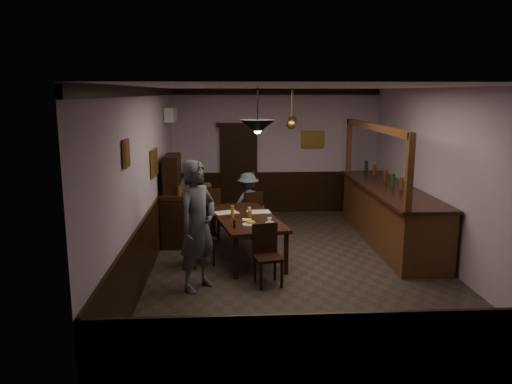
{
  "coord_description": "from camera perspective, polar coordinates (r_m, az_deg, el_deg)",
  "views": [
    {
      "loc": [
        -1.16,
        -8.04,
        2.92
      ],
      "look_at": [
        -0.66,
        0.77,
        1.15
      ],
      "focal_mm": 35.0,
      "sensor_mm": 36.0,
      "label": 1
    }
  ],
  "objects": [
    {
      "name": "beer_glass",
      "position": [
        8.84,
        -2.72,
        -2.21
      ],
      "size": [
        0.06,
        0.06,
        0.2
      ],
      "primitive_type": "cylinder",
      "color": "#BF721E",
      "rests_on": "dining_table"
    },
    {
      "name": "room",
      "position": [
        8.25,
        4.88,
        1.38
      ],
      "size": [
        5.01,
        8.01,
        3.01
      ],
      "color": "#2D2621",
      "rests_on": "ground"
    },
    {
      "name": "newspaper_left",
      "position": [
        9.16,
        -3.42,
        -2.35
      ],
      "size": [
        0.5,
        0.43,
        0.01
      ],
      "primitive_type": "cube",
      "rotation": [
        0.0,
        0.0,
        0.35
      ],
      "color": "silver",
      "rests_on": "dining_table"
    },
    {
      "name": "dining_table",
      "position": [
        8.9,
        -1.21,
        -3.2
      ],
      "size": [
        1.44,
        2.36,
        0.75
      ],
      "rotation": [
        0.0,
        0.0,
        0.21
      ],
      "color": "black",
      "rests_on": "ground"
    },
    {
      "name": "napkin",
      "position": [
        8.65,
        -1.05,
        -3.17
      ],
      "size": [
        0.18,
        0.18,
        0.0
      ],
      "primitive_type": "cube",
      "rotation": [
        0.0,
        0.0,
        0.21
      ],
      "color": "#FFEC5D",
      "rests_on": "dining_table"
    },
    {
      "name": "soda_can",
      "position": [
        8.81,
        -0.69,
        -2.51
      ],
      "size": [
        0.07,
        0.07,
        0.12
      ],
      "primitive_type": "cylinder",
      "color": "#EEA614",
      "rests_on": "dining_table"
    },
    {
      "name": "chair_near",
      "position": [
        7.72,
        1.23,
        -6.82
      ],
      "size": [
        0.49,
        0.49,
        0.94
      ],
      "rotation": [
        0.0,
        0.0,
        0.23
      ],
      "color": "black",
      "rests_on": "ground"
    },
    {
      "name": "picture_left_small",
      "position": [
        6.61,
        -14.6,
        4.3
      ],
      "size": [
        0.04,
        0.28,
        0.36
      ],
      "color": "olive",
      "rests_on": "ground"
    },
    {
      "name": "pendant_iron",
      "position": [
        7.86,
        0.19,
        7.46
      ],
      "size": [
        0.56,
        0.56,
        0.72
      ],
      "color": "black",
      "rests_on": "ground"
    },
    {
      "name": "ac_unit",
      "position": [
        11.02,
        -9.73,
        8.73
      ],
      "size": [
        0.2,
        0.85,
        0.3
      ],
      "color": "white",
      "rests_on": "ground"
    },
    {
      "name": "pastry_ring_a",
      "position": [
        8.39,
        -0.72,
        -3.4
      ],
      "size": [
        0.13,
        0.13,
        0.04
      ],
      "primitive_type": "torus",
      "color": "#C68C47",
      "rests_on": "pastry_plate"
    },
    {
      "name": "chair_far_left",
      "position": [
        10.03,
        -5.49,
        -2.2
      ],
      "size": [
        0.55,
        0.55,
        1.06
      ],
      "rotation": [
        0.0,
        0.0,
        3.36
      ],
      "color": "black",
      "rests_on": "ground"
    },
    {
      "name": "chair_side",
      "position": [
        8.56,
        -6.92,
        -4.84
      ],
      "size": [
        0.57,
        0.57,
        1.0
      ],
      "rotation": [
        0.0,
        0.0,
        1.97
      ],
      "color": "black",
      "rests_on": "ground"
    },
    {
      "name": "door_back",
      "position": [
        12.14,
        -1.99,
        2.46
      ],
      "size": [
        0.9,
        0.06,
        2.1
      ],
      "primitive_type": "cube",
      "color": "black",
      "rests_on": "ground"
    },
    {
      "name": "chair_far_right",
      "position": [
        10.25,
        -0.49,
        -2.23
      ],
      "size": [
        0.51,
        0.51,
        0.94
      ],
      "rotation": [
        0.0,
        0.0,
        3.44
      ],
      "color": "black",
      "rests_on": "ground"
    },
    {
      "name": "coffee_cup",
      "position": [
        8.45,
        1.55,
        -3.19
      ],
      "size": [
        0.1,
        0.1,
        0.07
      ],
      "primitive_type": "imported",
      "rotation": [
        0.0,
        0.0,
        0.21
      ],
      "color": "white",
      "rests_on": "saucer"
    },
    {
      "name": "bar_counter",
      "position": [
        10.14,
        14.96,
        -2.33
      ],
      "size": [
        0.97,
        4.15,
        2.33
      ],
      "color": "#441F12",
      "rests_on": "ground"
    },
    {
      "name": "saucer",
      "position": [
        8.44,
        1.59,
        -3.52
      ],
      "size": [
        0.15,
        0.15,
        0.01
      ],
      "primitive_type": "cylinder",
      "color": "white",
      "rests_on": "dining_table"
    },
    {
      "name": "person_seated_left",
      "position": [
        10.31,
        -5.77,
        -1.95
      ],
      "size": [
        0.63,
        0.55,
        1.12
      ],
      "primitive_type": "imported",
      "rotation": [
        0.0,
        0.0,
        3.39
      ],
      "color": "#44482B",
      "rests_on": "ground"
    },
    {
      "name": "pendant_brass_far",
      "position": [
        11.32,
        4.2,
        8.15
      ],
      "size": [
        0.2,
        0.2,
        0.81
      ],
      "color": "#BF8C3F",
      "rests_on": "ground"
    },
    {
      "name": "pendant_brass_mid",
      "position": [
        9.95,
        4.06,
        7.73
      ],
      "size": [
        0.2,
        0.2,
        0.81
      ],
      "color": "#BF8C3F",
      "rests_on": "ground"
    },
    {
      "name": "water_glass",
      "position": [
        8.94,
        -0.76,
        -2.21
      ],
      "size": [
        0.06,
        0.06,
        0.15
      ],
      "primitive_type": "cylinder",
      "color": "silver",
      "rests_on": "dining_table"
    },
    {
      "name": "picture_left_large",
      "position": [
        9.02,
        -11.53,
        3.34
      ],
      "size": [
        0.04,
        0.62,
        0.48
      ],
      "color": "olive",
      "rests_on": "ground"
    },
    {
      "name": "pastry_ring_b",
      "position": [
        8.35,
        -0.52,
        -3.47
      ],
      "size": [
        0.13,
        0.13,
        0.04
      ],
      "primitive_type": "torus",
      "color": "#C68C47",
      "rests_on": "pastry_plate"
    },
    {
      "name": "pepper_mill",
      "position": [
        8.12,
        -2.5,
        -3.66
      ],
      "size": [
        0.04,
        0.04,
        0.14
      ],
      "primitive_type": "cylinder",
      "color": "black",
      "rests_on": "dining_table"
    },
    {
      "name": "pastry_plate",
      "position": [
        8.33,
        -0.82,
        -3.71
      ],
      "size": [
        0.22,
        0.22,
        0.01
      ],
      "primitive_type": "cylinder",
      "color": "white",
      "rests_on": "dining_table"
    },
    {
      "name": "person_seated_right",
      "position": [
        10.48,
        -0.92,
        -1.24
      ],
      "size": [
        0.95,
        0.8,
        1.28
      ],
      "primitive_type": "imported",
      "rotation": [
        0.0,
        0.0,
        3.61
      ],
      "color": "slate",
      "rests_on": "ground"
    },
    {
      "name": "sideboard",
      "position": [
        10.01,
        -9.2,
        -1.67
      ],
      "size": [
        0.47,
        1.31,
        1.72
      ],
      "color": "black",
      "rests_on": "ground"
    },
    {
      "name": "person_standing",
      "position": [
        7.44,
        -6.7,
        -3.86
      ],
      "size": [
        0.81,
        0.85,
        1.96
      ],
      "primitive_type": "imported",
      "rotation": [
        0.0,
        0.0,
        0.89
      ],
      "color": "#4C4C57",
      "rests_on": "ground"
    },
    {
      "name": "newspaper_right",
      "position": [
        9.2,
        0.31,
        -2.28
      ],
      "size": [
        0.45,
        0.34,
        0.01
      ],
      "primitive_type": "cube",
      "rotation": [
        0.0,
        0.0,
        0.11
      ],
      "color": "silver",
      "rests_on": "dining_table"
    },
    {
      "name": "picture_back",
      "position": [
        12.23,
        6.49,
        6.01
      ],
      "size": [
        0.55,
        0.04,
        0.42
      ],
      "color": "olive",
      "rests_on": "ground"
    }
  ]
}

